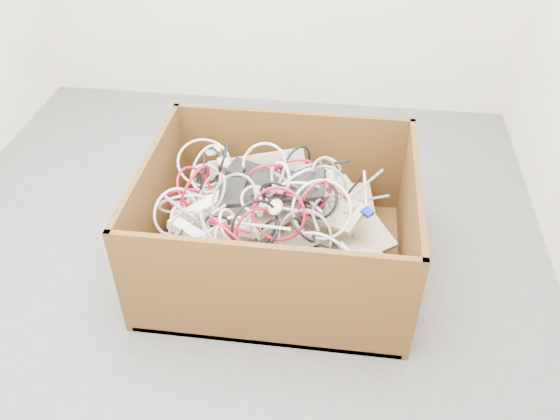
# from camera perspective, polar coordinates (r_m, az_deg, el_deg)

# --- Properties ---
(ground) EXTENTS (3.00, 3.00, 0.00)m
(ground) POSITION_cam_1_polar(r_m,az_deg,el_deg) (2.76, -5.06, -4.12)
(ground) COLOR #504F52
(ground) RESTS_ON ground
(cardboard_box) EXTENTS (1.14, 0.95, 0.54)m
(cardboard_box) POSITION_cam_1_polar(r_m,az_deg,el_deg) (2.60, -0.39, -2.99)
(cardboard_box) COLOR #3F220F
(cardboard_box) RESTS_ON ground
(keyboard_pile) EXTENTS (1.05, 0.80, 0.38)m
(keyboard_pile) POSITION_cam_1_polar(r_m,az_deg,el_deg) (2.52, 0.16, -0.60)
(keyboard_pile) COLOR tan
(keyboard_pile) RESTS_ON cardboard_box
(mice_scatter) EXTENTS (0.64, 0.75, 0.22)m
(mice_scatter) POSITION_cam_1_polar(r_m,az_deg,el_deg) (2.51, -3.04, 1.50)
(mice_scatter) COLOR beige
(mice_scatter) RESTS_ON keyboard_pile
(power_strip_left) EXTENTS (0.27, 0.22, 0.12)m
(power_strip_left) POSITION_cam_1_polar(r_m,az_deg,el_deg) (2.47, -6.03, 1.11)
(power_strip_left) COLOR white
(power_strip_left) RESTS_ON keyboard_pile
(power_strip_right) EXTENTS (0.27, 0.16, 0.09)m
(power_strip_right) POSITION_cam_1_polar(r_m,az_deg,el_deg) (2.35, -8.14, -2.67)
(power_strip_right) COLOR white
(power_strip_right) RESTS_ON keyboard_pile
(vga_plug) EXTENTS (0.06, 0.06, 0.03)m
(vga_plug) POSITION_cam_1_polar(r_m,az_deg,el_deg) (2.45, 8.58, -0.22)
(vga_plug) COLOR #0B15AD
(vga_plug) RESTS_ON keyboard_pile
(cable_tangle) EXTENTS (1.03, 0.81, 0.41)m
(cable_tangle) POSITION_cam_1_polar(r_m,az_deg,el_deg) (2.40, -2.95, 1.09)
(cable_tangle) COLOR silver
(cable_tangle) RESTS_ON keyboard_pile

